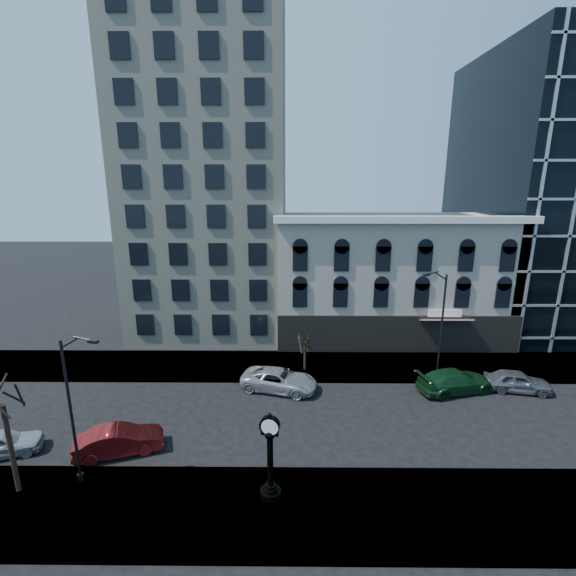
{
  "coord_description": "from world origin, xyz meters",
  "views": [
    {
      "loc": [
        2.25,
        -24.73,
        15.6
      ],
      "look_at": [
        2.0,
        4.0,
        8.0
      ],
      "focal_mm": 26.0,
      "sensor_mm": 36.0,
      "label": 1
    }
  ],
  "objects_px": {
    "street_lamp_near": "(75,372)",
    "car_near_a": "(0,444)",
    "street_clock": "(270,459)",
    "car_near_b": "(119,440)"
  },
  "relations": [
    {
      "from": "street_lamp_near",
      "to": "car_near_a",
      "type": "relative_size",
      "value": 1.89
    },
    {
      "from": "street_lamp_near",
      "to": "car_near_b",
      "type": "xyz_separation_m",
      "value": [
        0.54,
        2.58,
        -5.63
      ]
    },
    {
      "from": "car_near_a",
      "to": "street_clock",
      "type": "bearing_deg",
      "value": -121.08
    },
    {
      "from": "car_near_a",
      "to": "car_near_b",
      "type": "bearing_deg",
      "value": -107.51
    },
    {
      "from": "car_near_b",
      "to": "street_lamp_near",
      "type": "bearing_deg",
      "value": 149.41
    },
    {
      "from": "street_lamp_near",
      "to": "car_near_b",
      "type": "distance_m",
      "value": 6.21
    },
    {
      "from": "street_lamp_near",
      "to": "car_near_a",
      "type": "bearing_deg",
      "value": 174.82
    },
    {
      "from": "street_clock",
      "to": "street_lamp_near",
      "type": "bearing_deg",
      "value": -173.96
    },
    {
      "from": "street_clock",
      "to": "car_near_a",
      "type": "bearing_deg",
      "value": 179.85
    },
    {
      "from": "car_near_a",
      "to": "street_lamp_near",
      "type": "bearing_deg",
      "value": -129.95
    }
  ]
}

